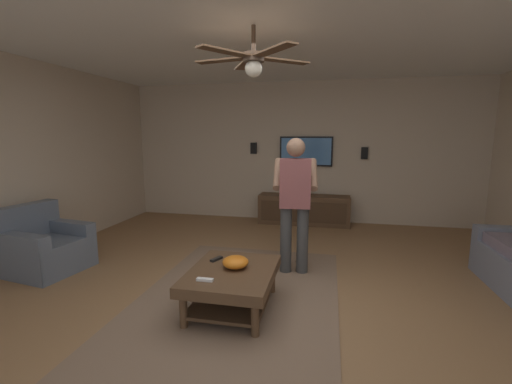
# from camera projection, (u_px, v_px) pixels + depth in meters

# --- Properties ---
(ground_plane) EXTENTS (8.58, 8.58, 0.00)m
(ground_plane) POSITION_uv_depth(u_px,v_px,m) (264.00, 305.00, 3.42)
(ground_plane) COLOR olive
(wall_back_tv) EXTENTS (0.10, 6.89, 2.68)m
(wall_back_tv) POSITION_uv_depth(u_px,v_px,m) (299.00, 152.00, 6.70)
(wall_back_tv) COLOR #C6B299
(wall_back_tv) RESTS_ON ground
(ceiling_slab) EXTENTS (7.35, 6.89, 0.10)m
(ceiling_slab) POSITION_uv_depth(u_px,v_px,m) (265.00, 12.00, 2.98)
(ceiling_slab) COLOR white
(area_rug) EXTENTS (3.07, 2.02, 0.01)m
(area_rug) POSITION_uv_depth(u_px,v_px,m) (238.00, 299.00, 3.54)
(area_rug) COLOR #7A604C
(area_rug) RESTS_ON ground
(armchair) EXTENTS (0.91, 0.92, 0.82)m
(armchair) POSITION_uv_depth(u_px,v_px,m) (45.00, 249.00, 4.26)
(armchair) COLOR slate
(armchair) RESTS_ON ground
(coffee_table) EXTENTS (1.00, 0.80, 0.40)m
(coffee_table) POSITION_uv_depth(u_px,v_px,m) (232.00, 280.00, 3.30)
(coffee_table) COLOR #513823
(coffee_table) RESTS_ON ground
(media_console) EXTENTS (0.45, 1.70, 0.55)m
(media_console) POSITION_uv_depth(u_px,v_px,m) (304.00, 210.00, 6.52)
(media_console) COLOR #513823
(media_console) RESTS_ON ground
(tv) EXTENTS (0.05, 1.00, 0.56)m
(tv) POSITION_uv_depth(u_px,v_px,m) (306.00, 151.00, 6.58)
(tv) COLOR black
(person_standing) EXTENTS (0.57, 0.57, 1.64)m
(person_standing) POSITION_uv_depth(u_px,v_px,m) (295.00, 198.00, 4.10)
(person_standing) COLOR #3F3F3F
(person_standing) RESTS_ON ground
(bowl) EXTENTS (0.25, 0.25, 0.11)m
(bowl) POSITION_uv_depth(u_px,v_px,m) (235.00, 262.00, 3.32)
(bowl) COLOR orange
(bowl) RESTS_ON coffee_table
(remote_white) EXTENTS (0.05, 0.15, 0.02)m
(remote_white) POSITION_uv_depth(u_px,v_px,m) (205.00, 280.00, 3.03)
(remote_white) COLOR white
(remote_white) RESTS_ON coffee_table
(remote_black) EXTENTS (0.15, 0.10, 0.02)m
(remote_black) POSITION_uv_depth(u_px,v_px,m) (216.00, 259.00, 3.53)
(remote_black) COLOR black
(remote_black) RESTS_ON coffee_table
(vase_round) EXTENTS (0.22, 0.22, 0.22)m
(vase_round) POSITION_uv_depth(u_px,v_px,m) (304.00, 190.00, 6.44)
(vase_round) COLOR red
(vase_round) RESTS_ON media_console
(wall_speaker_left) EXTENTS (0.06, 0.12, 0.22)m
(wall_speaker_left) POSITION_uv_depth(u_px,v_px,m) (364.00, 153.00, 6.37)
(wall_speaker_left) COLOR black
(wall_speaker_right) EXTENTS (0.06, 0.12, 0.22)m
(wall_speaker_right) POSITION_uv_depth(u_px,v_px,m) (254.00, 148.00, 6.80)
(wall_speaker_right) COLOR black
(ceiling_fan) EXTENTS (1.09, 1.10, 0.46)m
(ceiling_fan) POSITION_uv_depth(u_px,v_px,m) (252.00, 60.00, 3.17)
(ceiling_fan) COLOR #4C3828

